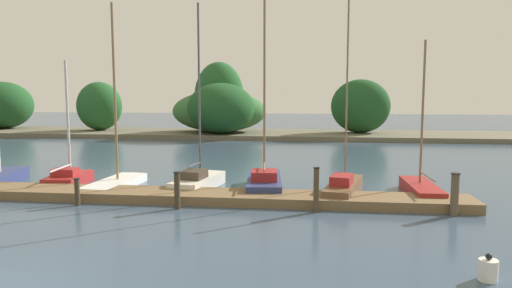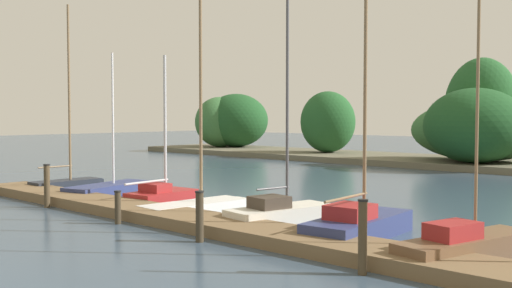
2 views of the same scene
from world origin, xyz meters
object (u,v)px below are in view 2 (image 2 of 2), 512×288
object	(u,v)px
mooring_piling_3	(200,216)
mooring_piling_4	(363,237)
sailboat_4	(283,211)
sailboat_0	(69,180)
mooring_piling_1	(47,186)
sailboat_3	(199,202)
sailboat_2	(163,194)
mooring_piling_2	(118,207)
sailboat_1	(112,189)
sailboat_6	(470,244)
sailboat_5	(361,222)

from	to	relation	value
mooring_piling_3	mooring_piling_4	world-z (taller)	mooring_piling_4
sailboat_4	mooring_piling_3	world-z (taller)	sailboat_4
sailboat_0	mooring_piling_1	bearing A→B (deg)	-127.15
sailboat_3	sailboat_4	world-z (taller)	sailboat_3
mooring_piling_3	sailboat_4	bearing A→B (deg)	91.23
sailboat_0	sailboat_2	xyz separation A→B (m)	(6.32, 0.27, -0.06)
mooring_piling_2	mooring_piling_3	xyz separation A→B (m)	(3.80, -0.05, 0.16)
mooring_piling_3	sailboat_1	bearing A→B (deg)	159.18
sailboat_0	sailboat_6	distance (m)	18.45
sailboat_4	sailboat_5	distance (m)	2.84
mooring_piling_2	sailboat_4	bearing A→B (deg)	42.38
sailboat_1	sailboat_3	distance (m)	5.80
sailboat_4	mooring_piling_1	world-z (taller)	sailboat_4
sailboat_2	sailboat_3	xyz separation A→B (m)	(2.37, -0.32, -0.02)
sailboat_0	sailboat_5	distance (m)	15.16
sailboat_3	sailboat_6	xyz separation A→B (m)	(9.76, -0.41, 0.05)
sailboat_4	mooring_piling_2	distance (m)	5.05
sailboat_5	mooring_piling_4	size ratio (longest dim) A/B	5.03
sailboat_0	sailboat_2	distance (m)	6.33
sailboat_4	mooring_piling_4	xyz separation A→B (m)	(4.99, -3.28, 0.40)
mooring_piling_3	mooring_piling_4	size ratio (longest dim) A/B	0.85
sailboat_4	mooring_piling_1	xyz separation A→B (m)	(-8.35, -3.26, 0.39)
sailboat_1	sailboat_5	size ratio (longest dim) A/B	0.74
sailboat_4	mooring_piling_4	size ratio (longest dim) A/B	4.95
sailboat_2	sailboat_5	size ratio (longest dim) A/B	0.70
sailboat_2	sailboat_6	size ratio (longest dim) A/B	0.68
mooring_piling_3	mooring_piling_1	bearing A→B (deg)	178.76
sailboat_1	mooring_piling_4	xyz separation A→B (m)	(14.41, -3.45, 0.51)
mooring_piling_1	mooring_piling_3	distance (m)	8.43
sailboat_5	sailboat_4	bearing A→B (deg)	83.06
sailboat_4	sailboat_6	size ratio (longest dim) A/B	0.97
sailboat_0	sailboat_3	world-z (taller)	sailboat_0
mooring_piling_1	sailboat_0	bearing A→B (deg)	141.75
sailboat_3	mooring_piling_2	distance (m)	3.22
sailboat_6	sailboat_2	bearing A→B (deg)	99.49
sailboat_1	mooring_piling_1	xyz separation A→B (m)	(1.07, -3.43, 0.50)
sailboat_6	mooring_piling_4	world-z (taller)	sailboat_6
sailboat_0	sailboat_4	size ratio (longest dim) A/B	1.04
sailboat_5	sailboat_6	size ratio (longest dim) A/B	0.98
sailboat_6	sailboat_5	bearing A→B (deg)	93.73
sailboat_1	sailboat_3	xyz separation A→B (m)	(5.79, -0.35, 0.06)
mooring_piling_1	mooring_piling_3	bearing A→B (deg)	-1.24
sailboat_1	sailboat_6	world-z (taller)	sailboat_6
sailboat_1	mooring_piling_2	bearing A→B (deg)	-134.89
mooring_piling_1	sailboat_6	bearing A→B (deg)	10.45
sailboat_0	mooring_piling_3	world-z (taller)	sailboat_0
sailboat_6	mooring_piling_1	world-z (taller)	sailboat_6
sailboat_0	mooring_piling_2	bearing A→B (deg)	-109.72
sailboat_1	sailboat_2	world-z (taller)	sailboat_1
mooring_piling_4	mooring_piling_1	bearing A→B (deg)	179.92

